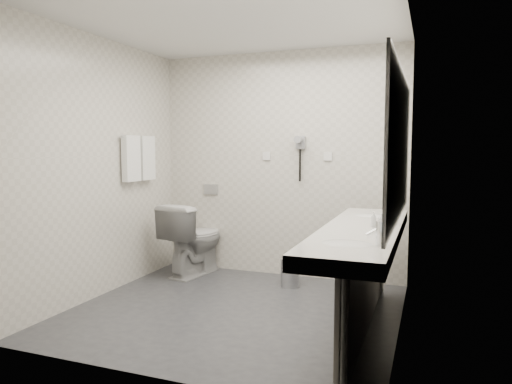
% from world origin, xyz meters
% --- Properties ---
extents(floor, '(2.80, 2.80, 0.00)m').
position_xyz_m(floor, '(0.00, 0.00, 0.00)').
color(floor, '#2F3034').
rests_on(floor, ground).
extents(ceiling, '(2.80, 2.80, 0.00)m').
position_xyz_m(ceiling, '(0.00, 0.00, 2.50)').
color(ceiling, silver).
rests_on(ceiling, wall_back).
extents(wall_back, '(2.80, 0.00, 2.80)m').
position_xyz_m(wall_back, '(0.00, 1.30, 1.25)').
color(wall_back, beige).
rests_on(wall_back, floor).
extents(wall_front, '(2.80, 0.00, 2.80)m').
position_xyz_m(wall_front, '(0.00, -1.30, 1.25)').
color(wall_front, beige).
rests_on(wall_front, floor).
extents(wall_left, '(0.00, 2.60, 2.60)m').
position_xyz_m(wall_left, '(-1.40, 0.00, 1.25)').
color(wall_left, beige).
rests_on(wall_left, floor).
extents(wall_right, '(0.00, 2.60, 2.60)m').
position_xyz_m(wall_right, '(1.40, 0.00, 1.25)').
color(wall_right, beige).
rests_on(wall_right, floor).
extents(vanity_counter, '(0.55, 2.20, 0.10)m').
position_xyz_m(vanity_counter, '(1.12, -0.20, 0.80)').
color(vanity_counter, silver).
rests_on(vanity_counter, floor).
extents(vanity_panel, '(0.03, 2.15, 0.75)m').
position_xyz_m(vanity_panel, '(1.15, -0.20, 0.38)').
color(vanity_panel, gray).
rests_on(vanity_panel, floor).
extents(vanity_post_near, '(0.06, 0.06, 0.75)m').
position_xyz_m(vanity_post_near, '(1.18, -1.24, 0.38)').
color(vanity_post_near, silver).
rests_on(vanity_post_near, floor).
extents(vanity_post_far, '(0.06, 0.06, 0.75)m').
position_xyz_m(vanity_post_far, '(1.18, 0.84, 0.38)').
color(vanity_post_far, silver).
rests_on(vanity_post_far, floor).
extents(mirror, '(0.02, 2.20, 1.05)m').
position_xyz_m(mirror, '(1.39, -0.20, 1.45)').
color(mirror, '#B2BCC6').
rests_on(mirror, wall_right).
extents(basin_near, '(0.40, 0.31, 0.05)m').
position_xyz_m(basin_near, '(1.12, -0.85, 0.83)').
color(basin_near, silver).
rests_on(basin_near, vanity_counter).
extents(basin_far, '(0.40, 0.31, 0.05)m').
position_xyz_m(basin_far, '(1.12, 0.45, 0.83)').
color(basin_far, silver).
rests_on(basin_far, vanity_counter).
extents(faucet_near, '(0.04, 0.04, 0.15)m').
position_xyz_m(faucet_near, '(1.32, -0.85, 0.92)').
color(faucet_near, silver).
rests_on(faucet_near, vanity_counter).
extents(faucet_far, '(0.04, 0.04, 0.15)m').
position_xyz_m(faucet_far, '(1.32, 0.45, 0.92)').
color(faucet_far, silver).
rests_on(faucet_far, vanity_counter).
extents(soap_bottle_a, '(0.06, 0.06, 0.10)m').
position_xyz_m(soap_bottle_a, '(1.26, -0.15, 0.90)').
color(soap_bottle_a, white).
rests_on(soap_bottle_a, vanity_counter).
extents(soap_bottle_c, '(0.06, 0.06, 0.12)m').
position_xyz_m(soap_bottle_c, '(1.21, -0.17, 0.91)').
color(soap_bottle_c, white).
rests_on(soap_bottle_c, vanity_counter).
extents(glass_left, '(0.07, 0.07, 0.10)m').
position_xyz_m(glass_left, '(1.34, 0.01, 0.90)').
color(glass_left, silver).
rests_on(glass_left, vanity_counter).
extents(glass_right, '(0.07, 0.07, 0.10)m').
position_xyz_m(glass_right, '(1.32, 0.19, 0.90)').
color(glass_right, silver).
rests_on(glass_right, vanity_counter).
extents(toilet, '(0.59, 0.88, 0.82)m').
position_xyz_m(toilet, '(-0.91, 0.96, 0.41)').
color(toilet, silver).
rests_on(toilet, floor).
extents(flush_plate, '(0.18, 0.02, 0.12)m').
position_xyz_m(flush_plate, '(-0.85, 1.29, 0.95)').
color(flush_plate, '#B2B5BA').
rests_on(flush_plate, wall_back).
extents(pedal_bin, '(0.22, 0.22, 0.28)m').
position_xyz_m(pedal_bin, '(0.25, 0.88, 0.14)').
color(pedal_bin, '#B2B5BA').
rests_on(pedal_bin, floor).
extents(bin_lid, '(0.20, 0.20, 0.02)m').
position_xyz_m(bin_lid, '(0.25, 0.88, 0.28)').
color(bin_lid, '#B2B5BA').
rests_on(bin_lid, pedal_bin).
extents(towel_rail, '(0.02, 0.62, 0.02)m').
position_xyz_m(towel_rail, '(-1.35, 0.55, 1.55)').
color(towel_rail, silver).
rests_on(towel_rail, wall_left).
extents(towel_near, '(0.07, 0.24, 0.48)m').
position_xyz_m(towel_near, '(-1.34, 0.41, 1.33)').
color(towel_near, white).
rests_on(towel_near, towel_rail).
extents(towel_far, '(0.07, 0.24, 0.48)m').
position_xyz_m(towel_far, '(-1.34, 0.69, 1.33)').
color(towel_far, white).
rests_on(towel_far, towel_rail).
extents(dryer_cradle, '(0.10, 0.04, 0.14)m').
position_xyz_m(dryer_cradle, '(0.25, 1.27, 1.50)').
color(dryer_cradle, gray).
rests_on(dryer_cradle, wall_back).
extents(dryer_barrel, '(0.08, 0.14, 0.08)m').
position_xyz_m(dryer_barrel, '(0.25, 1.20, 1.53)').
color(dryer_barrel, gray).
rests_on(dryer_barrel, dryer_cradle).
extents(dryer_cord, '(0.02, 0.02, 0.35)m').
position_xyz_m(dryer_cord, '(0.25, 1.26, 1.25)').
color(dryer_cord, black).
rests_on(dryer_cord, dryer_cradle).
extents(switch_plate_a, '(0.09, 0.02, 0.09)m').
position_xyz_m(switch_plate_a, '(-0.15, 1.29, 1.35)').
color(switch_plate_a, silver).
rests_on(switch_plate_a, wall_back).
extents(switch_plate_b, '(0.09, 0.02, 0.09)m').
position_xyz_m(switch_plate_b, '(0.55, 1.29, 1.35)').
color(switch_plate_b, silver).
rests_on(switch_plate_b, wall_back).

